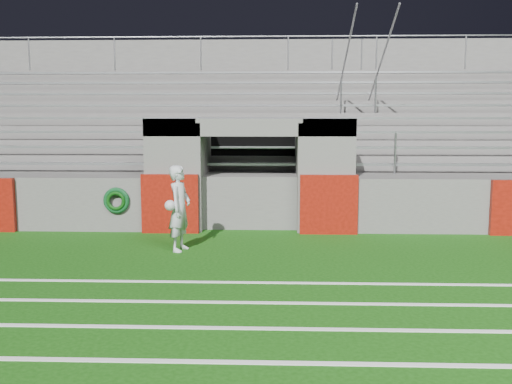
{
  "coord_description": "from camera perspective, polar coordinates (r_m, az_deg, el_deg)",
  "views": [
    {
      "loc": [
        0.62,
        -9.8,
        2.59
      ],
      "look_at": [
        0.2,
        1.8,
        1.1
      ],
      "focal_mm": 40.0,
      "sensor_mm": 36.0,
      "label": 1
    }
  ],
  "objects": [
    {
      "name": "ground",
      "position": [
        10.16,
        -1.51,
        -7.46
      ],
      "size": [
        90.0,
        90.0,
        0.0
      ],
      "primitive_type": "plane",
      "color": "#12440B",
      "rests_on": "ground"
    },
    {
      "name": "stadium_structure",
      "position": [
        17.82,
        0.07,
        3.78
      ],
      "size": [
        26.0,
        8.48,
        5.42
      ],
      "color": "#555350",
      "rests_on": "ground"
    },
    {
      "name": "goalkeeper_with_ball",
      "position": [
        11.3,
        -7.66,
        -1.62
      ],
      "size": [
        0.54,
        0.69,
        1.69
      ],
      "color": "#B8BEC3",
      "rests_on": "ground"
    },
    {
      "name": "hose_coil",
      "position": [
        13.38,
        -13.8,
        -0.84
      ],
      "size": [
        0.6,
        0.15,
        0.6
      ],
      "color": "#0D431D",
      "rests_on": "ground"
    }
  ]
}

